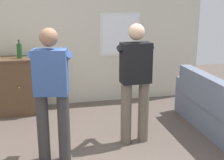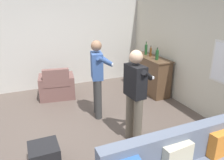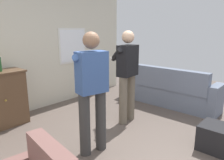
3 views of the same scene
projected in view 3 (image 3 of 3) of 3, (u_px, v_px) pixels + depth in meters
ground at (137, 151)px, 3.14m from camera, size 10.40×10.40×0.00m
wall_back_with_window at (34, 44)px, 4.54m from camera, size 5.20×0.15×2.80m
couch at (166, 90)px, 4.96m from camera, size 0.57×2.31×0.88m
ottoman at (216, 137)px, 3.14m from camera, size 0.44×0.44×0.37m
person_standing_left at (92, 88)px, 2.93m from camera, size 0.54×0.51×1.68m
person_standing_right at (127, 73)px, 3.93m from camera, size 0.56×0.49×1.68m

